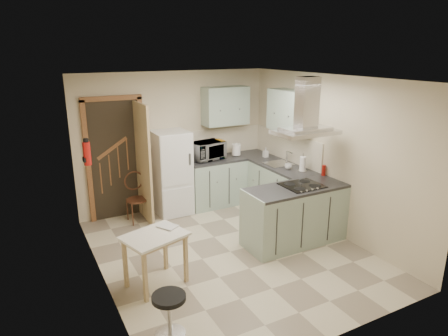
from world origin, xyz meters
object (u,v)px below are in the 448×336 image
extractor_hood (305,132)px  bentwood_chair (137,200)px  fridge (172,173)px  stool (170,315)px  peninsula (295,215)px  drop_leaf_table (156,260)px  microwave (207,151)px

extractor_hood → bentwood_chair: bearing=136.7°
fridge → stool: bearing=-111.6°
fridge → peninsula: bearing=-58.3°
bentwood_chair → stool: (-0.53, -2.96, -0.16)m
fridge → peninsula: 2.35m
peninsula → drop_leaf_table: (-2.25, -0.12, -0.11)m
peninsula → stool: size_ratio=3.27×
fridge → peninsula: size_ratio=0.97×
extractor_hood → stool: 3.13m
extractor_hood → drop_leaf_table: (-2.35, -0.12, -1.38)m
fridge → bentwood_chair: size_ratio=1.91×
fridge → drop_leaf_table: bearing=-116.2°
microwave → extractor_hood: bearing=-84.2°
microwave → drop_leaf_table: bearing=-140.4°
fridge → extractor_hood: extractor_hood is taller
peninsula → microwave: (-0.51, 2.01, 0.62)m
fridge → bentwood_chair: (-0.68, -0.09, -0.36)m
drop_leaf_table → extractor_hood: bearing=-14.1°
microwave → stool: bearing=-133.0°
drop_leaf_table → microwave: size_ratio=1.22×
bentwood_chair → fridge: bearing=5.0°
fridge → microwave: 0.79m
extractor_hood → bentwood_chair: 3.06m
extractor_hood → bentwood_chair: extractor_hood is taller
bentwood_chair → microwave: bearing=2.2°
drop_leaf_table → bentwood_chair: (0.35, 2.00, 0.05)m
extractor_hood → stool: bearing=-157.0°
fridge → peninsula: fridge is taller
bentwood_chair → stool: size_ratio=1.66×
extractor_hood → bentwood_chair: size_ratio=1.14×
fridge → stool: size_ratio=3.17×
extractor_hood → drop_leaf_table: size_ratio=1.23×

